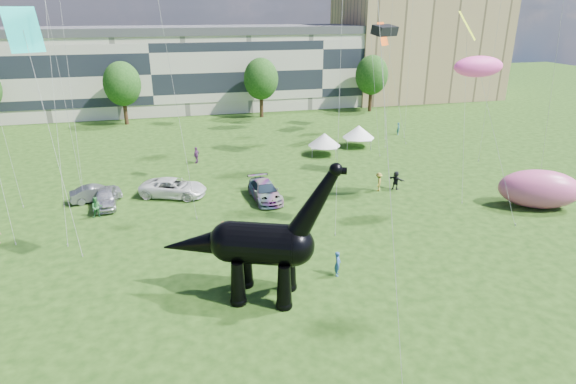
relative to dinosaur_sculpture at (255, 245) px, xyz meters
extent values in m
plane|color=#16330C|center=(2.03, -4.56, -3.30)|extent=(220.00, 220.00, 0.00)
cube|color=beige|center=(-5.97, 57.44, 2.70)|extent=(78.00, 11.00, 12.00)
cube|color=tan|center=(42.03, 60.44, 7.70)|extent=(28.00, 18.00, 22.00)
cylinder|color=#382314|center=(-9.97, 48.44, -1.70)|extent=(0.56, 0.56, 3.20)
ellipsoid|color=#14380F|center=(-9.97, 48.44, 3.02)|extent=(5.20, 5.20, 6.24)
cylinder|color=#382314|center=(10.03, 48.44, -1.70)|extent=(0.56, 0.56, 3.20)
ellipsoid|color=#14380F|center=(10.03, 48.44, 3.02)|extent=(5.20, 5.20, 6.24)
cylinder|color=#382314|center=(28.03, 48.44, -1.70)|extent=(0.56, 0.56, 3.20)
ellipsoid|color=#14380F|center=(28.03, 48.44, 3.02)|extent=(5.20, 5.20, 6.24)
cone|color=black|center=(-1.16, -0.57, -1.97)|extent=(1.20, 1.20, 2.65)
sphere|color=black|center=(-1.16, -0.57, -3.14)|extent=(0.97, 0.97, 0.97)
cone|color=black|center=(-0.42, 1.23, -1.97)|extent=(1.20, 1.20, 2.65)
sphere|color=black|center=(-0.42, 1.23, -3.14)|extent=(0.97, 0.97, 0.97)
cone|color=black|center=(1.29, -1.59, -1.97)|extent=(1.20, 1.20, 2.65)
sphere|color=black|center=(1.29, -1.59, -3.14)|extent=(0.97, 0.97, 0.97)
cone|color=black|center=(2.03, 0.21, -1.97)|extent=(1.20, 1.20, 2.65)
sphere|color=black|center=(2.03, 0.21, -3.14)|extent=(0.97, 0.97, 0.97)
cylinder|color=black|center=(0.35, -0.15, 0.15)|extent=(4.34, 3.62, 2.39)
sphere|color=black|center=(-1.36, 0.56, 0.15)|extent=(2.39, 2.39, 2.39)
sphere|color=black|center=(2.07, -0.86, 0.15)|extent=(2.30, 2.30, 2.30)
cone|color=black|center=(3.07, -1.27, 2.71)|extent=(3.58, 2.50, 4.68)
sphere|color=black|center=(4.06, -1.68, 4.74)|extent=(0.74, 0.74, 0.74)
cylinder|color=black|center=(4.31, -1.78, 4.69)|extent=(0.72, 0.60, 0.39)
cone|color=black|center=(-3.05, 1.26, -0.15)|extent=(5.03, 3.50, 2.60)
imported|color=silver|center=(-9.90, 16.58, -2.53)|extent=(1.82, 4.52, 1.54)
imported|color=slate|center=(-10.85, 18.11, -2.60)|extent=(4.46, 2.29, 1.40)
imported|color=silver|center=(-4.23, 17.54, -2.48)|extent=(6.44, 4.70, 1.63)
imported|color=#595960|center=(3.57, 14.80, -2.51)|extent=(2.53, 5.56, 1.58)
cube|color=silver|center=(12.98, 26.64, -2.25)|extent=(3.62, 3.62, 0.11)
cone|color=silver|center=(12.98, 26.64, -1.48)|extent=(4.59, 4.59, 1.44)
cylinder|color=#999999|center=(11.29, 25.79, -2.77)|extent=(0.06, 0.06, 1.05)
cylinder|color=#999999|center=(13.84, 24.95, -2.77)|extent=(0.06, 0.06, 1.05)
cylinder|color=#999999|center=(12.12, 28.34, -2.77)|extent=(0.06, 0.06, 1.05)
cylinder|color=#999999|center=(14.67, 27.50, -2.77)|extent=(0.06, 0.06, 1.05)
cube|color=white|center=(18.08, 28.87, -2.20)|extent=(3.73, 3.73, 0.12)
cone|color=white|center=(18.08, 28.87, -1.41)|extent=(4.73, 4.73, 1.49)
cylinder|color=#999999|center=(16.34, 27.95, -2.75)|extent=(0.06, 0.06, 1.09)
cylinder|color=#999999|center=(19.00, 27.12, -2.75)|extent=(0.06, 0.06, 1.09)
cylinder|color=#999999|center=(17.16, 30.61, -2.75)|extent=(0.06, 0.06, 1.09)
cylinder|color=#999999|center=(19.82, 29.79, -2.75)|extent=(0.06, 0.06, 1.09)
ellipsoid|color=#D5538D|center=(25.59, 7.34, -1.65)|extent=(7.35, 5.75, 3.29)
imported|color=#AB502A|center=(-1.05, 6.83, -2.37)|extent=(1.02, 0.79, 1.85)
imported|color=olive|center=(14.16, 14.24, -2.42)|extent=(1.13, 1.31, 1.75)
imported|color=#612D65|center=(-1.49, 27.03, -2.40)|extent=(0.96, 1.12, 1.80)
imported|color=#274F90|center=(5.40, 0.99, -2.47)|extent=(0.61, 0.71, 1.65)
imported|color=black|center=(15.92, 14.28, -2.42)|extent=(1.35, 1.64, 1.76)
imported|color=teal|center=(25.54, 33.16, -2.50)|extent=(0.51, 0.66, 1.61)
imported|color=#2D7237|center=(-10.34, 14.24, -2.42)|extent=(0.90, 0.73, 1.77)
plane|color=#F25210|center=(23.99, 36.64, 9.36)|extent=(2.85, 2.68, 2.87)
plane|color=#0DC3B3|center=(-13.32, 14.32, 11.17)|extent=(3.22, 2.37, 3.01)
plane|color=#D3FF15|center=(21.61, 14.61, 11.13)|extent=(2.95, 3.21, 2.35)
ellipsoid|color=#F443A5|center=(19.37, 9.11, 8.36)|extent=(3.57, 4.52, 1.61)
cube|color=black|center=(22.35, 32.65, 9.99)|extent=(3.91, 3.24, 1.39)
camera|label=1|loc=(-4.21, -24.06, 12.64)|focal=30.00mm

